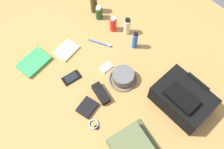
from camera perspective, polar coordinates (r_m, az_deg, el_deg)
name	(u,v)px	position (r m, az deg, el deg)	size (l,w,h in m)	color
ground_plane	(112,78)	(1.60, 0.00, -0.89)	(2.64, 2.02, 0.02)	#A4783E
backpack	(183,99)	(1.51, 15.79, -5.33)	(0.33, 0.24, 0.16)	black
bucket_hat	(123,77)	(1.56, 2.53, -0.59)	(0.18, 0.18, 0.07)	#565656
cologne_bottle	(94,3)	(1.87, -4.17, 15.85)	(0.05, 0.05, 0.16)	#473319
shampoo_bottle	(99,13)	(1.84, -2.99, 13.82)	(0.05, 0.05, 0.11)	#19471E
sunscreen_spray	(113,24)	(1.76, 0.27, 11.37)	(0.05, 0.05, 0.12)	red
lotion_bottle	(127,26)	(1.74, 3.46, 10.89)	(0.05, 0.05, 0.13)	beige
deodorant_spray	(135,40)	(1.67, 5.24, 7.72)	(0.04, 0.04, 0.14)	blue
paperback_novel	(34,62)	(1.71, -17.32, 2.68)	(0.16, 0.21, 0.02)	#2D934C
cell_phone	(71,78)	(1.60, -9.21, -0.73)	(0.08, 0.12, 0.01)	black
media_player	(106,67)	(1.62, -1.35, 1.63)	(0.05, 0.09, 0.01)	#B7B7BC
wristwatch	(94,124)	(1.47, -4.13, -11.26)	(0.07, 0.06, 0.01)	#99999E
toothbrush	(101,43)	(1.72, -2.49, 7.08)	(0.16, 0.08, 0.02)	blue
wallet	(87,107)	(1.50, -5.66, -7.44)	(0.09, 0.11, 0.02)	black
notepad	(66,50)	(1.72, -10.31, 5.45)	(0.11, 0.15, 0.02)	beige
sunglasses_case	(101,93)	(1.52, -2.52, -4.31)	(0.14, 0.06, 0.04)	black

